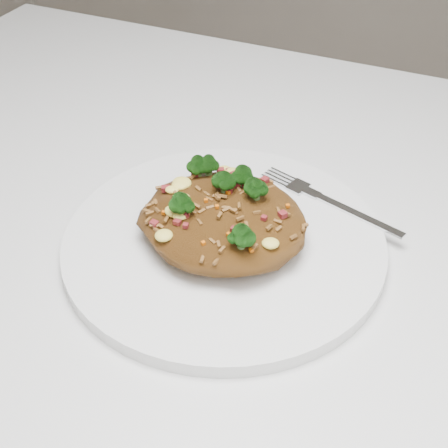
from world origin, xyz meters
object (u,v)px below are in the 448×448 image
(fried_rice, at_px, (224,213))
(dining_table, at_px, (263,292))
(plate, at_px, (224,242))
(fork, at_px, (337,205))

(fried_rice, bearing_deg, dining_table, 58.40)
(plate, xyz_separation_m, fork, (0.08, 0.09, 0.01))
(dining_table, relative_size, plate, 3.98)
(dining_table, height_order, fork, fork)
(dining_table, height_order, plate, plate)
(dining_table, bearing_deg, fried_rice, -121.60)
(plate, bearing_deg, fork, 45.88)
(dining_table, distance_m, plate, 0.11)
(plate, distance_m, fork, 0.12)
(fork, bearing_deg, fried_rice, -117.42)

